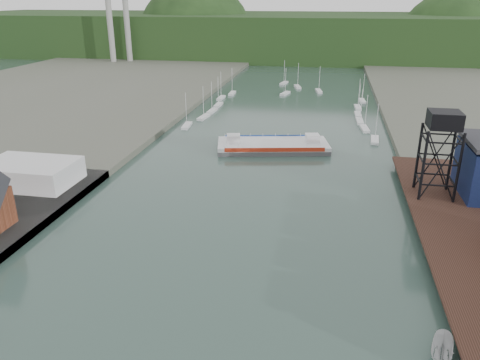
% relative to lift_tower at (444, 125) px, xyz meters
% --- Properties ---
extents(east_pier, '(14.00, 70.00, 2.45)m').
position_rel_lift_tower_xyz_m(east_pier, '(2.00, -13.00, -13.75)').
color(east_pier, black).
rests_on(east_pier, ground).
extents(white_shed, '(18.00, 12.00, 4.50)m').
position_rel_lift_tower_xyz_m(white_shed, '(-79.00, -8.00, -11.80)').
color(white_shed, silver).
rests_on(white_shed, west_quay).
extents(lift_tower, '(6.50, 6.50, 16.00)m').
position_rel_lift_tower_xyz_m(lift_tower, '(0.00, 0.00, 0.00)').
color(lift_tower, black).
rests_on(lift_tower, east_pier).
extents(marina_sailboats, '(57.71, 92.65, 0.90)m').
position_rel_lift_tower_xyz_m(marina_sailboats, '(-34.92, 80.46, -15.30)').
color(marina_sailboats, silver).
rests_on(marina_sailboats, ground).
extents(smokestacks, '(11.20, 8.20, 60.00)m').
position_rel_lift_tower_xyz_m(smokestacks, '(-141.00, 174.50, 14.35)').
color(smokestacks, '#969691').
rests_on(smokestacks, ground).
extents(distant_hills, '(500.00, 120.00, 80.00)m').
position_rel_lift_tower_xyz_m(distant_hills, '(-38.98, 243.35, -5.27)').
color(distant_hills, black).
rests_on(distant_hills, ground).
extents(chain_ferry, '(29.97, 16.85, 4.07)m').
position_rel_lift_tower_xyz_m(chain_ferry, '(-34.01, 28.32, -14.48)').
color(chain_ferry, '#49494C').
rests_on(chain_ferry, ground).
extents(motorboat, '(3.84, 6.39, 2.32)m').
position_rel_lift_tower_xyz_m(motorboat, '(-6.53, -43.07, -14.49)').
color(motorboat, silver).
rests_on(motorboat, ground).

